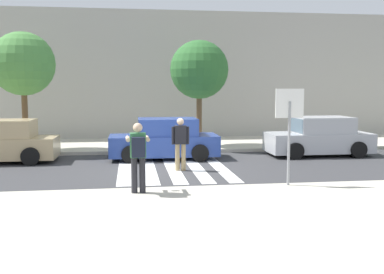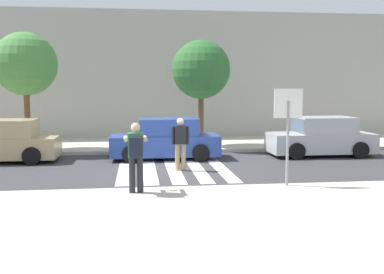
# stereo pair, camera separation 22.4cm
# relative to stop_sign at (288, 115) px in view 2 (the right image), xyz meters

# --- Properties ---
(ground_plane) EXTENTS (120.00, 120.00, 0.00)m
(ground_plane) POSITION_rel_stop_sign_xyz_m (-2.73, 3.42, -2.00)
(ground_plane) COLOR #38383A
(sidewalk_near) EXTENTS (60.00, 6.00, 0.14)m
(sidewalk_near) POSITION_rel_stop_sign_xyz_m (-2.73, -2.78, -1.93)
(sidewalk_near) COLOR beige
(sidewalk_near) RESTS_ON ground
(sidewalk_far) EXTENTS (60.00, 4.80, 0.14)m
(sidewalk_far) POSITION_rel_stop_sign_xyz_m (-2.73, 9.42, -1.93)
(sidewalk_far) COLOR beige
(sidewalk_far) RESTS_ON ground
(building_facade_far) EXTENTS (56.00, 4.00, 6.60)m
(building_facade_far) POSITION_rel_stop_sign_xyz_m (-2.73, 13.82, 1.31)
(building_facade_far) COLOR #ADA89E
(building_facade_far) RESTS_ON ground
(crosswalk_stripe_0) EXTENTS (0.44, 5.20, 0.01)m
(crosswalk_stripe_0) POSITION_rel_stop_sign_xyz_m (-4.33, 3.62, -1.99)
(crosswalk_stripe_0) COLOR silver
(crosswalk_stripe_0) RESTS_ON ground
(crosswalk_stripe_1) EXTENTS (0.44, 5.20, 0.01)m
(crosswalk_stripe_1) POSITION_rel_stop_sign_xyz_m (-3.53, 3.62, -1.99)
(crosswalk_stripe_1) COLOR silver
(crosswalk_stripe_1) RESTS_ON ground
(crosswalk_stripe_2) EXTENTS (0.44, 5.20, 0.01)m
(crosswalk_stripe_2) POSITION_rel_stop_sign_xyz_m (-2.73, 3.62, -1.99)
(crosswalk_stripe_2) COLOR silver
(crosswalk_stripe_2) RESTS_ON ground
(crosswalk_stripe_3) EXTENTS (0.44, 5.20, 0.01)m
(crosswalk_stripe_3) POSITION_rel_stop_sign_xyz_m (-1.93, 3.62, -1.99)
(crosswalk_stripe_3) COLOR silver
(crosswalk_stripe_3) RESTS_ON ground
(crosswalk_stripe_4) EXTENTS (0.44, 5.20, 0.01)m
(crosswalk_stripe_4) POSITION_rel_stop_sign_xyz_m (-1.13, 3.62, -1.99)
(crosswalk_stripe_4) COLOR silver
(crosswalk_stripe_4) RESTS_ON ground
(stop_sign) EXTENTS (0.76, 0.08, 2.55)m
(stop_sign) POSITION_rel_stop_sign_xyz_m (0.00, 0.00, 0.00)
(stop_sign) COLOR gray
(stop_sign) RESTS_ON sidewalk_near
(photographer_with_backpack) EXTENTS (0.60, 0.85, 1.72)m
(photographer_with_backpack) POSITION_rel_stop_sign_xyz_m (-3.95, -0.37, -0.83)
(photographer_with_backpack) COLOR #232328
(photographer_with_backpack) RESTS_ON sidewalk_near
(pedestrian_crossing) EXTENTS (0.58, 0.24, 1.72)m
(pedestrian_crossing) POSITION_rel_stop_sign_xyz_m (-2.51, 3.19, -1.02)
(pedestrian_crossing) COLOR tan
(pedestrian_crossing) RESTS_ON ground
(parked_car_tan) EXTENTS (4.10, 1.92, 1.55)m
(parked_car_tan) POSITION_rel_stop_sign_xyz_m (-8.83, 5.72, -1.27)
(parked_car_tan) COLOR tan
(parked_car_tan) RESTS_ON ground
(parked_car_blue) EXTENTS (4.10, 1.92, 1.55)m
(parked_car_blue) POSITION_rel_stop_sign_xyz_m (-2.83, 5.72, -1.27)
(parked_car_blue) COLOR #284293
(parked_car_blue) RESTS_ON ground
(parked_car_silver) EXTENTS (4.10, 1.92, 1.55)m
(parked_car_silver) POSITION_rel_stop_sign_xyz_m (3.37, 5.72, -1.27)
(parked_car_silver) COLOR #B7BABF
(parked_car_silver) RESTS_ON ground
(street_tree_west) EXTENTS (2.58, 2.58, 4.82)m
(street_tree_west) POSITION_rel_stop_sign_xyz_m (-8.41, 7.92, 1.66)
(street_tree_west) COLOR brown
(street_tree_west) RESTS_ON sidewalk_far
(street_tree_center) EXTENTS (2.56, 2.56, 4.63)m
(street_tree_center) POSITION_rel_stop_sign_xyz_m (-1.10, 8.31, 1.48)
(street_tree_center) COLOR brown
(street_tree_center) RESTS_ON sidewalk_far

